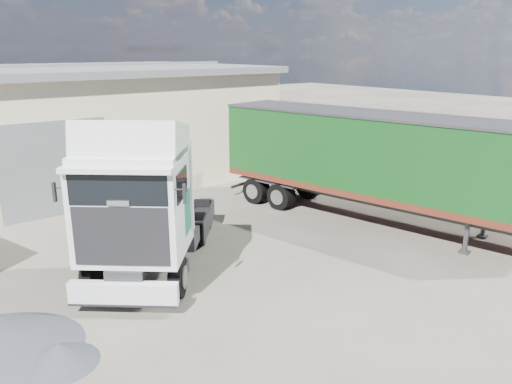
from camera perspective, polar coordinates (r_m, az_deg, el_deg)
ground at (r=12.98m, az=1.19°, el=-12.05°), size 120.00×120.00×0.00m
brick_boundary_wall at (r=24.43m, az=13.26°, el=4.13°), size 0.35×26.00×2.50m
tractor_unit at (r=13.84m, az=-12.67°, el=-2.03°), size 6.28×6.71×4.55m
box_trailer at (r=18.40m, az=12.95°, el=4.03°), size 4.85×12.16×3.96m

